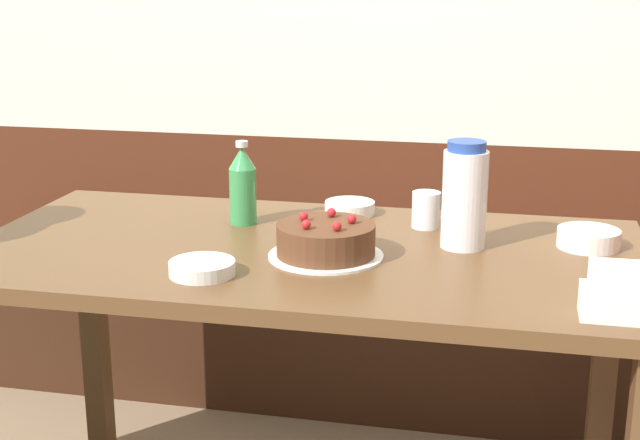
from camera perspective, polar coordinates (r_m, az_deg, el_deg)
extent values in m
cube|color=#4C2314|center=(3.06, 3.55, -2.48)|extent=(4.80, 0.04, 0.83)
cube|color=#381E11|center=(2.92, 2.82, -7.26)|extent=(2.61, 0.38, 0.46)
cube|color=brown|center=(1.97, -1.00, -2.23)|extent=(1.49, 0.77, 0.03)
cube|color=brown|center=(2.63, -14.23, -7.05)|extent=(0.06, 0.06, 0.74)
cube|color=brown|center=(2.39, 17.66, -9.69)|extent=(0.06, 0.06, 0.74)
cylinder|color=white|center=(1.90, 0.37, -2.30)|extent=(0.25, 0.25, 0.01)
cylinder|color=#56331E|center=(1.89, 0.38, -1.25)|extent=(0.21, 0.21, 0.07)
sphere|color=red|center=(1.83, 1.09, -0.40)|extent=(0.02, 0.02, 0.02)
sphere|color=red|center=(1.88, 2.04, 0.07)|extent=(0.02, 0.02, 0.02)
sphere|color=red|center=(1.93, 0.71, 0.45)|extent=(0.02, 0.02, 0.02)
sphere|color=red|center=(1.90, -1.06, 0.24)|extent=(0.02, 0.02, 0.02)
sphere|color=red|center=(1.84, -0.89, -0.29)|extent=(0.02, 0.02, 0.02)
cylinder|color=white|center=(1.96, 9.23, 1.29)|extent=(0.10, 0.10, 0.22)
cylinder|color=#28479E|center=(1.94, 9.38, 4.69)|extent=(0.08, 0.08, 0.02)
cylinder|color=#388E4C|center=(2.14, -4.95, 1.53)|extent=(0.06, 0.06, 0.13)
cone|color=#388E4C|center=(2.12, -5.01, 3.99)|extent=(0.06, 0.06, 0.05)
cylinder|color=silver|center=(2.11, -5.03, 4.87)|extent=(0.03, 0.03, 0.01)
cube|color=white|center=(1.65, 18.18, -5.05)|extent=(0.11, 0.08, 0.05)
cube|color=white|center=(1.63, 18.34, -3.32)|extent=(0.09, 0.03, 0.05)
cylinder|color=white|center=(1.80, -7.56, -3.06)|extent=(0.13, 0.13, 0.03)
cylinder|color=white|center=(2.05, 16.80, -1.13)|extent=(0.14, 0.14, 0.04)
cylinder|color=white|center=(2.23, 1.92, 0.79)|extent=(0.13, 0.13, 0.03)
cylinder|color=silver|center=(2.12, 6.80, 0.65)|extent=(0.07, 0.07, 0.09)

